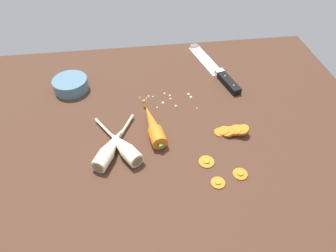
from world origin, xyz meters
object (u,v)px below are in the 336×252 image
prep_bowl (71,84)px  parsnip_front (110,148)px  carrot_slice_stray_near (240,174)px  parsnip_mid_left (122,146)px  carrot_slice_stack (232,131)px  carrot_slice_stray_far (218,182)px  chefs_knife (211,65)px  whole_carrot (153,126)px  carrot_slice_stray_mid (206,161)px

prep_bowl → parsnip_front: bearing=-66.4°
carrot_slice_stray_near → parsnip_mid_left: bearing=158.0°
carrot_slice_stack → carrot_slice_stray_near: carrot_slice_stack is taller
carrot_slice_stray_near → carrot_slice_stray_far: size_ratio=1.06×
chefs_knife → carrot_slice_stray_near: size_ratio=9.47×
parsnip_front → carrot_slice_stray_near: size_ratio=5.50×
chefs_knife → parsnip_front: parsnip_front is taller
parsnip_front → carrot_slice_stray_far: parsnip_front is taller
parsnip_front → carrot_slice_stack: parsnip_front is taller
chefs_knife → whole_carrot: size_ratio=1.74×
carrot_slice_stack → prep_bowl: (-46.05, 26.40, 1.05)cm
parsnip_front → parsnip_mid_left: size_ratio=1.07×
carrot_slice_stray_mid → carrot_slice_stack: bearing=44.7°
whole_carrot → carrot_slice_stray_far: 24.04cm
carrot_slice_stray_mid → prep_bowl: size_ratio=0.36×
chefs_knife → parsnip_front: 50.60cm
carrot_slice_stray_near → carrot_slice_stray_far: (-6.08, -1.82, 0.00)cm
parsnip_front → whole_carrot: bearing=29.2°
chefs_knife → parsnip_front: size_ratio=1.72×
carrot_slice_stray_near → carrot_slice_stray_far: same height
carrot_slice_stray_mid → carrot_slice_stray_near: bearing=-33.4°
whole_carrot → carrot_slice_stray_near: size_ratio=5.44×
parsnip_mid_left → carrot_slice_stray_near: bearing=-22.0°
carrot_slice_stray_mid → carrot_slice_stray_far: bearing=-78.9°
carrot_slice_stack → prep_bowl: bearing=150.2°
parsnip_front → carrot_slice_stray_far: size_ratio=5.80×
prep_bowl → parsnip_mid_left: bearing=-61.3°
whole_carrot → carrot_slice_stack: 21.92cm
whole_carrot → carrot_slice_stray_near: whole_carrot is taller
parsnip_mid_left → carrot_slice_stray_far: 26.02cm
chefs_knife → whole_carrot: 37.84cm
parsnip_mid_left → carrot_slice_stray_mid: bearing=-17.5°
whole_carrot → parsnip_front: whole_carrot is taller
parsnip_front → carrot_slice_stray_mid: (24.12, -6.44, -1.62)cm
carrot_slice_stray_far → carrot_slice_stray_near: bearing=16.6°
whole_carrot → parsnip_mid_left: size_ratio=1.06×
prep_bowl → carrot_slice_stray_near: bearing=-42.4°
parsnip_mid_left → prep_bowl: (-15.83, 28.89, 0.17)cm
whole_carrot → parsnip_front: bearing=-150.8°
parsnip_mid_left → carrot_slice_stray_near: 30.66cm
carrot_slice_stack → carrot_slice_stray_mid: bearing=-135.3°
whole_carrot → carrot_slice_stack: whole_carrot is taller
parsnip_front → parsnip_mid_left: (3.11, 0.17, 0.00)cm
carrot_slice_stack → carrot_slice_stray_mid: 12.97cm
chefs_knife → carrot_slice_stack: carrot_slice_stack is taller
carrot_slice_stray_near → carrot_slice_stray_mid: 8.84cm
carrot_slice_stack → carrot_slice_stray_near: (-1.83, -13.97, -0.74)cm
parsnip_mid_left → prep_bowl: bearing=118.7°
whole_carrot → carrot_slice_stray_near: bearing=-42.2°
chefs_knife → carrot_slice_stack: (-2.14, -33.41, 0.45)cm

